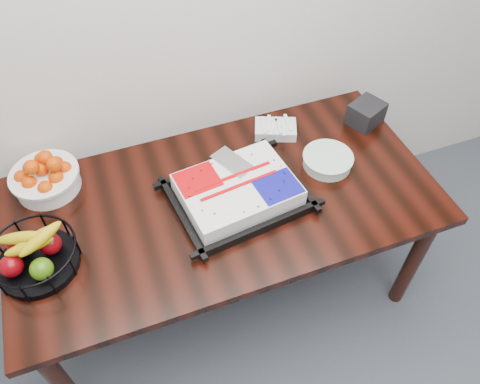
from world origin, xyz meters
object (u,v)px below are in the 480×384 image
object	(u,v)px
cake_tray	(237,192)
plate_stack	(327,160)
fruit_basket	(34,255)
napkin_box	(366,113)
tangerine_bowl	(44,175)
table	(225,211)

from	to	relation	value
cake_tray	plate_stack	world-z (taller)	cake_tray
fruit_basket	cake_tray	bearing A→B (deg)	3.08
fruit_basket	napkin_box	world-z (taller)	fruit_basket
cake_tray	napkin_box	world-z (taller)	napkin_box
tangerine_bowl	fruit_basket	xyz separation A→B (m)	(-0.07, -0.39, -0.01)
table	napkin_box	world-z (taller)	napkin_box
fruit_basket	table	bearing A→B (deg)	5.22
tangerine_bowl	fruit_basket	distance (m)	0.40
fruit_basket	napkin_box	xyz separation A→B (m)	(1.56, 0.29, -0.02)
napkin_box	tangerine_bowl	bearing A→B (deg)	176.05
fruit_basket	tangerine_bowl	bearing A→B (deg)	79.37
cake_tray	table	bearing A→B (deg)	153.43
cake_tray	plate_stack	distance (m)	0.45
cake_tray	napkin_box	bearing A→B (deg)	18.04
fruit_basket	plate_stack	distance (m)	1.26
plate_stack	tangerine_bowl	bearing A→B (deg)	165.83
table	plate_stack	xyz separation A→B (m)	(0.50, 0.02, 0.11)
table	tangerine_bowl	size ratio (longest dim) A/B	6.26
tangerine_bowl	napkin_box	size ratio (longest dim) A/B	1.87
tangerine_bowl	fruit_basket	world-z (taller)	tangerine_bowl
plate_stack	napkin_box	world-z (taller)	napkin_box
cake_tray	napkin_box	xyz separation A→B (m)	(0.75, 0.24, 0.01)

